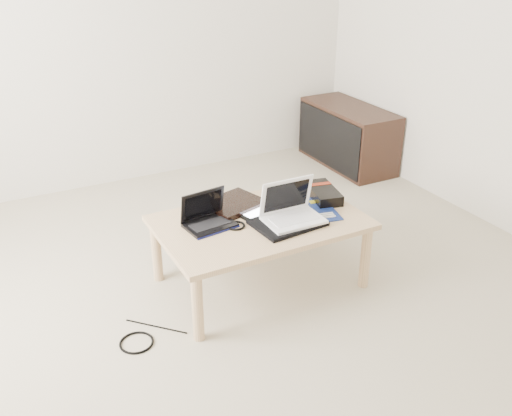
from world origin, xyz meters
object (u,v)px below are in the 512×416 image
media_cabinet (347,136)px  gpu_box (323,193)px  coffee_table (260,228)px  white_laptop (291,211)px  netbook (208,218)px

media_cabinet → gpu_box: size_ratio=2.90×
coffee_table → media_cabinet: bearing=40.0°
coffee_table → media_cabinet: (1.51, 1.27, -0.10)m
white_laptop → gpu_box: bearing=28.9°
white_laptop → gpu_box: size_ratio=0.98×
netbook → gpu_box: size_ratio=0.89×
media_cabinet → gpu_box: (-1.06, -1.19, 0.18)m
media_cabinet → netbook: netbook is taller
coffee_table → media_cabinet: media_cabinet is taller
gpu_box → media_cabinet: bearing=48.4°
media_cabinet → gpu_box: bearing=-131.6°
coffee_table → gpu_box: bearing=9.6°
media_cabinet → netbook: bearing=-146.3°
media_cabinet → netbook: (-1.78, -1.19, 0.19)m
netbook → white_laptop: 0.44m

